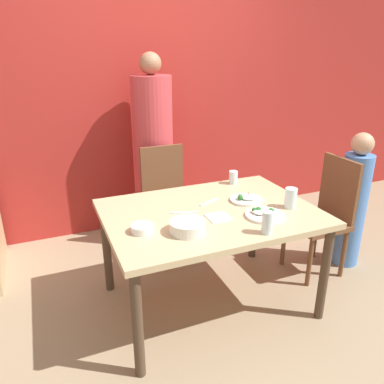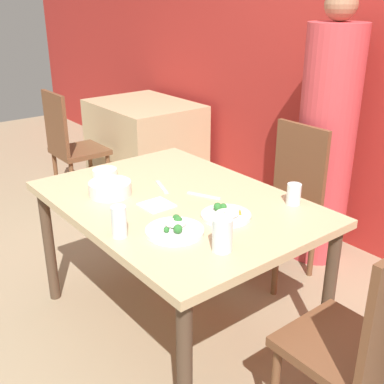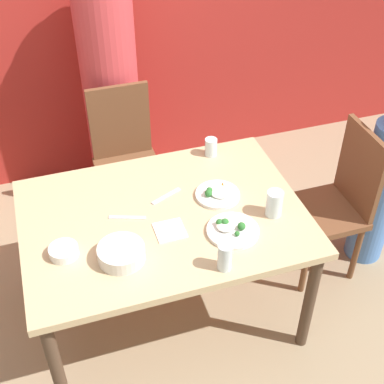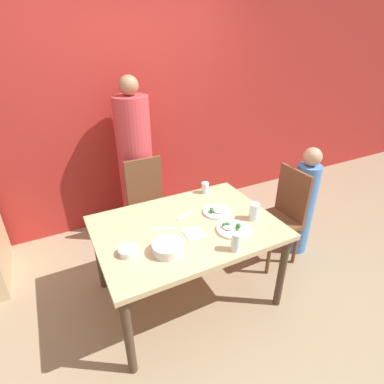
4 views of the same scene
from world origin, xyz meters
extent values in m
plane|color=#998466|center=(0.00, 0.00, 0.00)|extent=(10.00, 10.00, 0.00)
cube|color=#A82823|center=(0.00, 1.51, 1.35)|extent=(10.00, 0.06, 2.70)
cube|color=tan|center=(0.00, 0.00, 0.71)|extent=(1.38, 0.99, 0.04)
cylinder|color=#4C3828|center=(-0.63, -0.44, 0.34)|extent=(0.06, 0.06, 0.69)
cylinder|color=#4C3828|center=(0.63, -0.44, 0.34)|extent=(0.06, 0.06, 0.69)
cylinder|color=#4C3828|center=(-0.63, 0.44, 0.34)|extent=(0.06, 0.06, 0.69)
cylinder|color=#4C3828|center=(0.63, 0.44, 0.34)|extent=(0.06, 0.06, 0.69)
cube|color=brown|center=(-0.02, 0.77, 0.43)|extent=(0.40, 0.40, 0.04)
cube|color=brown|center=(-0.02, 0.95, 0.70)|extent=(0.38, 0.03, 0.49)
cylinder|color=brown|center=(-0.18, 0.60, 0.21)|extent=(0.04, 0.04, 0.41)
cylinder|color=brown|center=(0.15, 0.60, 0.21)|extent=(0.04, 0.04, 0.41)
cylinder|color=brown|center=(-0.18, 0.93, 0.21)|extent=(0.04, 0.04, 0.41)
cylinder|color=brown|center=(0.15, 0.93, 0.21)|extent=(0.04, 0.04, 0.41)
cube|color=brown|center=(0.96, 0.06, 0.43)|extent=(0.40, 0.40, 0.04)
cylinder|color=brown|center=(0.79, 0.22, 0.21)|extent=(0.04, 0.04, 0.41)
cylinder|color=#C63D42|center=(-0.02, 1.18, 0.75)|extent=(0.36, 0.36, 1.51)
sphere|color=#9E7051|center=(-0.02, 1.18, 1.60)|extent=(0.19, 0.19, 0.19)
cylinder|color=silver|center=(-0.25, -0.23, 0.76)|extent=(0.21, 0.21, 0.07)
cylinder|color=#BC5123|center=(-0.25, -0.23, 0.79)|extent=(0.19, 0.19, 0.01)
cylinder|color=white|center=(0.30, 0.05, 0.73)|extent=(0.23, 0.23, 0.02)
ellipsoid|color=white|center=(0.32, 0.05, 0.75)|extent=(0.11, 0.11, 0.02)
sphere|color=#2D702D|center=(0.26, 0.07, 0.76)|extent=(0.03, 0.03, 0.03)
cone|color=orange|center=(0.32, 0.03, 0.76)|extent=(0.02, 0.02, 0.02)
cone|color=orange|center=(0.34, 0.10, 0.76)|extent=(0.02, 0.02, 0.03)
sphere|color=#2D702D|center=(0.25, 0.05, 0.76)|extent=(0.04, 0.04, 0.04)
cylinder|color=white|center=(0.28, -0.22, 0.73)|extent=(0.25, 0.25, 0.02)
ellipsoid|color=white|center=(0.25, -0.19, 0.76)|extent=(0.09, 0.09, 0.02)
sphere|color=#2D702D|center=(0.23, -0.17, 0.76)|extent=(0.03, 0.03, 0.03)
sphere|color=#2D702D|center=(0.32, -0.23, 0.76)|extent=(0.04, 0.04, 0.04)
sphere|color=#2D702D|center=(0.28, -0.26, 0.76)|extent=(0.02, 0.02, 0.02)
sphere|color=#2D702D|center=(0.25, -0.18, 0.76)|extent=(0.04, 0.04, 0.04)
cylinder|color=white|center=(-0.49, -0.12, 0.75)|extent=(0.13, 0.13, 0.05)
cylinder|color=white|center=(-0.49, -0.12, 0.77)|extent=(0.12, 0.12, 0.01)
cylinder|color=silver|center=(0.39, 0.41, 0.78)|extent=(0.07, 0.07, 0.10)
cylinder|color=silver|center=(0.16, -0.42, 0.79)|extent=(0.06, 0.06, 0.13)
cylinder|color=silver|center=(0.51, -0.16, 0.79)|extent=(0.08, 0.08, 0.14)
cube|color=white|center=(0.00, -0.12, 0.73)|extent=(0.14, 0.14, 0.01)
cube|color=silver|center=(0.05, 0.13, 0.73)|extent=(0.17, 0.09, 0.01)
cube|color=silver|center=(-0.17, 0.03, 0.73)|extent=(0.18, 0.08, 0.01)
cube|color=tan|center=(-1.86, 1.02, 0.38)|extent=(0.97, 0.76, 0.75)
cube|color=brown|center=(-1.86, 0.37, 0.43)|extent=(0.40, 0.40, 0.04)
cube|color=brown|center=(-1.86, 0.18, 0.70)|extent=(0.38, 0.03, 0.49)
cylinder|color=brown|center=(-1.70, 0.53, 0.21)|extent=(0.04, 0.04, 0.41)
cylinder|color=brown|center=(-2.03, 0.53, 0.21)|extent=(0.04, 0.04, 0.41)
cylinder|color=brown|center=(-1.70, 0.20, 0.21)|extent=(0.04, 0.04, 0.41)
cylinder|color=brown|center=(-2.03, 0.20, 0.21)|extent=(0.04, 0.04, 0.41)
camera|label=1|loc=(-0.98, -2.03, 1.73)|focal=35.00mm
camera|label=2|loc=(1.74, -1.28, 1.67)|focal=45.00mm
camera|label=3|loc=(-0.46, -1.89, 2.47)|focal=50.00mm
camera|label=4|loc=(-0.84, -1.72, 2.03)|focal=28.00mm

